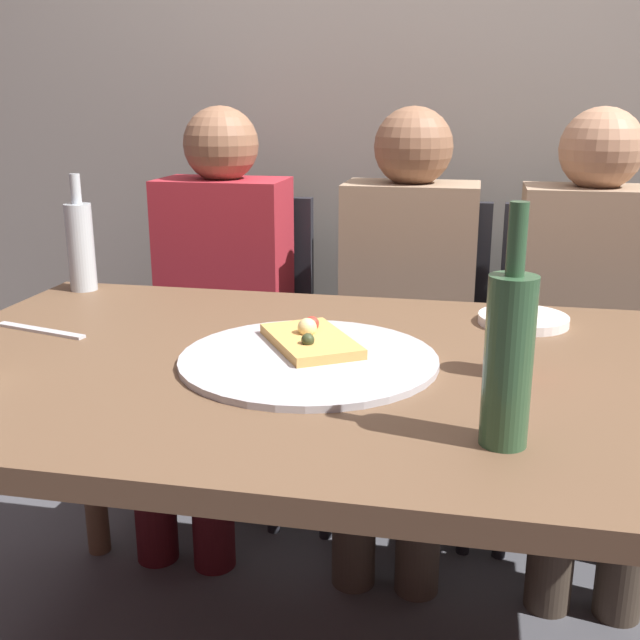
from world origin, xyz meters
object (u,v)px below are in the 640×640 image
Objects in this scene: wine_bottle at (509,356)px; chair_left at (234,328)px; pizza_tray at (309,359)px; chair_middle at (408,339)px; soda_can at (514,340)px; guest_in_beanie at (404,310)px; dining_table at (366,402)px; chair_right at (578,349)px; guest_by_wall at (590,320)px; beer_bottle at (81,245)px; pizza_slice_last at (311,339)px; table_knife at (40,330)px; guest_in_sweater at (216,300)px; plate_stack at (523,320)px.

wine_bottle is 1.42m from chair_left.
pizza_tray is 0.51× the size of chair_middle.
soda_can is at bearing 85.49° from wine_bottle.
dining_table is at bearing 90.23° from guest_in_beanie.
guest_by_wall reaches higher than chair_right.
guest_in_beanie is at bearing 22.86° from beer_bottle.
pizza_slice_last is 1.16× the size of table_knife.
soda_can is at bearing 137.32° from guest_in_sweater.
pizza_tray is at bearing 83.53° from chair_middle.
table_knife is (-0.92, 0.06, -0.06)m from soda_can.
chair_left is at bearing -90.00° from guest_in_sweater.
pizza_slice_last is at bearing -28.66° from beer_bottle.
beer_bottle is 0.24× the size of guest_by_wall.
soda_can is 0.14× the size of chair_left.
table_knife is at bearing 172.70° from pizza_tray.
pizza_slice_last is 0.37m from soda_can.
wine_bottle is at bearing -44.41° from pizza_slice_last.
chair_right is at bearing -90.00° from guest_by_wall.
dining_table is 9.17× the size of plate_stack.
guest_in_beanie reaches higher than chair_left.
guest_by_wall is (0.23, 0.72, -0.16)m from soda_can.
chair_left reaches higher than plate_stack.
soda_can is 0.78m from guest_in_beanie.
guest_in_beanie is (-0.00, 0.72, -0.03)m from dining_table.
wine_bottle is 0.28× the size of guest_in_beanie.
pizza_tray is 0.39× the size of guest_in_beanie.
soda_can is 1.20m from chair_left.
guest_in_beanie is 1.00× the size of guest_by_wall.
beer_bottle is at bearing 31.90° from chair_middle.
beer_bottle reaches higher than plate_stack.
guest_in_sweater reaches higher than chair_right.
guest_by_wall reaches higher than soda_can.
plate_stack is at bearing 48.50° from dining_table.
guest_in_sweater reaches higher than soda_can.
dining_table is 1.88× the size of chair_middle.
beer_bottle is 1.27× the size of table_knife.
chair_middle is (0.67, 0.81, -0.23)m from table_knife.
guest_in_sweater is at bearing 126.39° from dining_table.
chair_right reaches higher than table_knife.
chair_left is at bearing 0.00° from chair_middle.
plate_stack is at bearing 84.64° from wine_bottle.
wine_bottle is 0.29m from soda_can.
soda_can is 0.95m from chair_middle.
plate_stack is at bearing 33.73° from pizza_slice_last.
chair_right is (0.48, 0.00, 0.00)m from chair_middle.
guest_by_wall is at bearing 171.45° from chair_left.
soda_can is at bearing 106.00° from chair_middle.
guest_by_wall is (0.58, 0.73, -0.10)m from pizza_tray.
chair_right reaches higher than pizza_slice_last.
guest_in_sweater is 1.00× the size of guest_by_wall.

